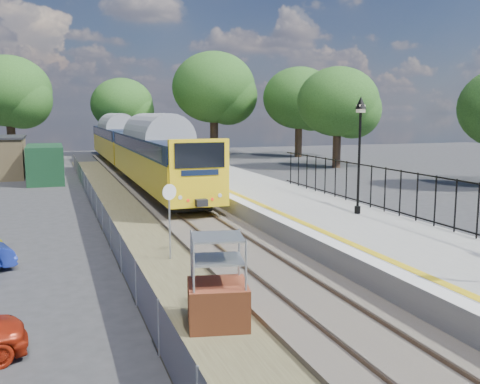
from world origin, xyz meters
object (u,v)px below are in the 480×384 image
victorian_lamp_north (360,127)px  train (132,145)px  brick_plinth (218,283)px  speed_sign (169,210)px

victorian_lamp_north → train: size_ratio=0.11×
brick_plinth → speed_sign: speed_sign is taller
brick_plinth → train: bearing=85.2°
victorian_lamp_north → train: bearing=102.1°
train → speed_sign: train is taller
train → brick_plinth: (-2.64, -31.68, -1.31)m
victorian_lamp_north → speed_sign: victorian_lamp_north is taller
train → speed_sign: size_ratio=15.90×
victorian_lamp_north → speed_sign: bearing=-171.7°
speed_sign → brick_plinth: bearing=-111.4°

